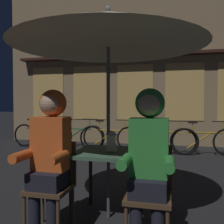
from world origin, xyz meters
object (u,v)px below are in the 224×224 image
object	(u,v)px
person_right_hooded	(149,150)
bicycle_second	(78,136)
chair_right	(149,188)
bicycle_fifth	(205,141)
chair_left	(53,180)
bicycle_fourth	(164,140)
lantern	(112,140)
bicycle_nearest	(40,135)
patio_umbrella	(108,29)
cafe_table	(108,160)
bicycle_third	(110,138)
person_left_hooded	(50,146)

from	to	relation	value
person_right_hooded	bicycle_second	size ratio (longest dim) A/B	0.84
chair_right	bicycle_fifth	size ratio (longest dim) A/B	0.52
chair_right	bicycle_second	world-z (taller)	chair_right
chair_left	bicycle_fourth	bearing A→B (deg)	77.14
lantern	bicycle_second	world-z (taller)	lantern
chair_left	bicycle_nearest	xyz separation A→B (m)	(-2.54, 4.24, -0.14)
patio_umbrella	bicycle_fourth	distance (m)	4.14
cafe_table	bicycle_nearest	distance (m)	4.92
bicycle_second	bicycle_fifth	distance (m)	3.37
chair_right	bicycle_nearest	xyz separation A→B (m)	(-3.50, 4.24, -0.14)
bicycle_second	bicycle_fifth	world-z (taller)	same
cafe_table	lantern	size ratio (longest dim) A/B	3.20
person_right_hooded	bicycle_nearest	bearing A→B (deg)	129.20
bicycle_fourth	bicycle_fifth	xyz separation A→B (m)	(0.97, 0.05, 0.00)
cafe_table	bicycle_nearest	bearing A→B (deg)	128.00
bicycle_third	person_right_hooded	bearing A→B (deg)	-71.47
patio_umbrella	bicycle_second	size ratio (longest dim) A/B	1.39
lantern	chair_left	xyz separation A→B (m)	(-0.51, -0.38, -0.37)
person_right_hooded	bicycle_third	xyz separation A→B (m)	(-1.42, 4.24, -0.50)
chair_left	chair_right	size ratio (longest dim) A/B	1.00
person_left_hooded	bicycle_third	distance (m)	4.30
chair_left	person_left_hooded	size ratio (longest dim) A/B	0.62
lantern	bicycle_fourth	xyz separation A→B (m)	(0.43, 3.73, -0.51)
lantern	bicycle_fourth	size ratio (longest dim) A/B	0.14
chair_left	person_right_hooded	bearing A→B (deg)	-3.39
bicycle_second	person_left_hooded	bearing A→B (deg)	-71.88
chair_right	bicycle_fourth	world-z (taller)	chair_right
person_right_hooded	chair_right	bearing A→B (deg)	90.00
person_right_hooded	bicycle_nearest	distance (m)	5.57
bicycle_third	lantern	bearing A→B (deg)	-75.64
bicycle_nearest	bicycle_second	world-z (taller)	same
chair_left	bicycle_third	world-z (taller)	chair_left
person_right_hooded	bicycle_third	world-z (taller)	person_right_hooded
person_left_hooded	chair_left	bearing A→B (deg)	90.00
patio_umbrella	chair_left	size ratio (longest dim) A/B	2.66
cafe_table	person_left_hooded	size ratio (longest dim) A/B	0.53
lantern	patio_umbrella	bearing A→B (deg)	-161.22
lantern	bicycle_nearest	bearing A→B (deg)	128.39
patio_umbrella	bicycle_second	xyz separation A→B (m)	(-1.93, 4.02, -1.71)
lantern	bicycle_third	world-z (taller)	lantern
chair_right	bicycle_fourth	distance (m)	4.12
chair_left	bicycle_nearest	distance (m)	4.95
lantern	bicycle_second	size ratio (longest dim) A/B	0.14
bicycle_fourth	chair_right	bearing A→B (deg)	-89.71
person_left_hooded	bicycle_fourth	xyz separation A→B (m)	(0.94, 4.17, -0.50)
patio_umbrella	person_left_hooded	bearing A→B (deg)	-138.43
lantern	bicycle_fifth	world-z (taller)	lantern
chair_left	bicycle_fourth	distance (m)	4.22
bicycle_fifth	lantern	bearing A→B (deg)	-110.27
cafe_table	lantern	world-z (taller)	lantern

